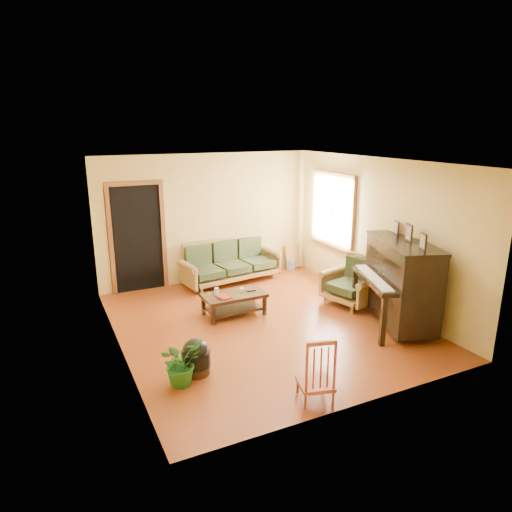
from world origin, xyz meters
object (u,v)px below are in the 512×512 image
sofa (231,262)px  armchair (350,281)px  potted_plant (181,362)px  red_chair (316,368)px  footstool (196,361)px  piano (401,284)px  ceramic_crock (290,264)px  coffee_table (234,304)px

sofa → armchair: armchair is taller
potted_plant → red_chair: bearing=-37.5°
sofa → armchair: size_ratio=2.31×
footstool → red_chair: 1.60m
piano → footstool: size_ratio=4.16×
armchair → ceramic_crock: size_ratio=3.49×
coffee_table → ceramic_crock: (2.13, 1.77, -0.07)m
armchair → potted_plant: (-3.50, -1.24, -0.14)m
red_chair → potted_plant: 1.67m
footstool → ceramic_crock: bearing=45.0°
coffee_table → potted_plant: size_ratio=1.77×
sofa → piano: piano is taller
footstool → potted_plant: size_ratio=0.64×
sofa → piano: 3.52m
footstool → red_chair: bearing=-47.4°
red_chair → potted_plant: bearing=157.4°
red_chair → piano: bearing=41.8°
sofa → ceramic_crock: size_ratio=8.08×
piano → sofa: bearing=137.4°
footstool → ceramic_crock: 4.71m
coffee_table → armchair: (2.06, -0.48, 0.25)m
sofa → coffee_table: 1.72m
piano → ceramic_crock: size_ratio=6.31×
armchair → ceramic_crock: (0.07, 2.25, -0.31)m
piano → ceramic_crock: 3.36m
armchair → ceramic_crock: bearing=73.6°
sofa → red_chair: sofa is taller
coffee_table → potted_plant: (-1.44, -1.71, 0.11)m
ceramic_crock → footstool: bearing=-135.0°
coffee_table → piano: bearing=-34.5°
armchair → potted_plant: bearing=-175.2°
sofa → potted_plant: bearing=-129.8°
footstool → red_chair: red_chair is taller
coffee_table → footstool: coffee_table is taller
sofa → footstool: bearing=-127.8°
armchair → potted_plant: size_ratio=1.48×
footstool → potted_plant: bearing=-147.3°
coffee_table → footstool: bearing=-127.6°
footstool → red_chair: (1.08, -1.17, 0.23)m
sofa → footstool: (-1.82, -3.14, -0.25)m
coffee_table → ceramic_crock: bearing=39.8°
red_chair → potted_plant: (-1.32, 1.01, -0.12)m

